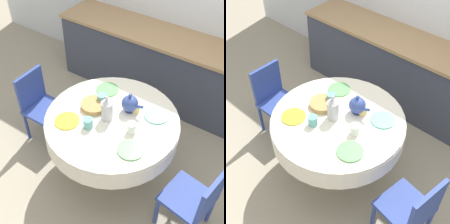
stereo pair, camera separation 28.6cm
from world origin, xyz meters
TOP-DOWN VIEW (x-y plane):
  - ground_plane at (0.00, 0.00)m, footprint 12.00×12.00m
  - kitchen_counter at (0.00, 1.43)m, footprint 3.24×0.64m
  - dining_table at (0.00, 0.00)m, footprint 1.28×1.28m
  - chair_left at (0.97, -0.15)m, footprint 0.46×0.46m
  - chair_right at (-0.98, -0.01)m, footprint 0.40×0.40m
  - plate_near_left at (-0.32, -0.27)m, footprint 0.23×0.23m
  - cup_near_left at (-0.12, -0.21)m, footprint 0.09×0.09m
  - plate_near_right at (0.35, -0.23)m, footprint 0.23×0.23m
  - cup_near_right at (0.24, -0.04)m, footprint 0.09×0.09m
  - plate_far_left at (-0.27, 0.32)m, footprint 0.23×0.23m
  - cup_far_left at (-0.21, 0.13)m, footprint 0.09×0.09m
  - plate_far_right at (0.33, 0.26)m, footprint 0.23×0.23m
  - cup_far_right at (0.13, 0.21)m, footprint 0.09×0.09m
  - coffee_carafe at (-0.04, -0.03)m, footprint 0.11×0.11m
  - teapot at (0.08, 0.18)m, footprint 0.22×0.16m
  - bread_basket at (-0.23, 0.03)m, footprint 0.26×0.26m

SIDE VIEW (x-z plane):
  - ground_plane at x=0.00m, z-range 0.00..0.00m
  - kitchen_counter at x=0.00m, z-range 0.00..0.92m
  - chair_left at x=0.97m, z-range 0.05..0.90m
  - chair_right at x=-0.98m, z-range 0.05..0.90m
  - dining_table at x=0.00m, z-range 0.26..1.04m
  - plate_near_left at x=-0.32m, z-range 0.78..0.79m
  - plate_near_right at x=0.35m, z-range 0.78..0.79m
  - plate_far_left at x=-0.27m, z-range 0.78..0.79m
  - plate_far_right at x=0.33m, z-range 0.78..0.79m
  - bread_basket at x=-0.23m, z-range 0.78..0.83m
  - cup_near_left at x=-0.12m, z-range 0.78..0.88m
  - cup_near_right at x=0.24m, z-range 0.78..0.88m
  - cup_far_left at x=-0.21m, z-range 0.78..0.88m
  - cup_far_right at x=0.13m, z-range 0.78..0.88m
  - teapot at x=0.08m, z-range 0.77..0.98m
  - coffee_carafe at x=-0.04m, z-range 0.76..1.03m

